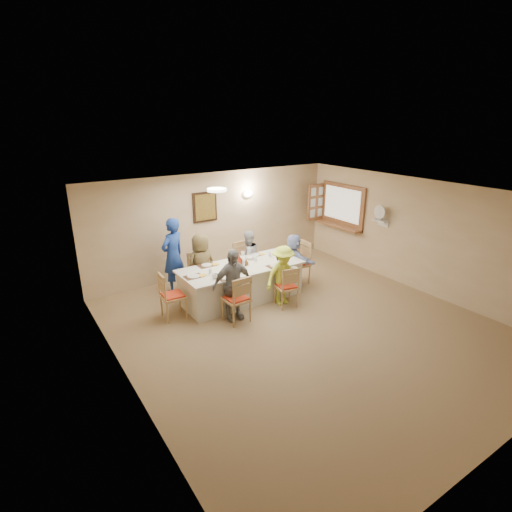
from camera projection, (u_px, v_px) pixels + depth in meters
ground at (306, 327)px, 7.50m from camera, size 7.00×7.00×0.00m
room_walls at (309, 251)px, 7.00m from camera, size 7.00×7.00×7.00m
wall_picture at (205, 207)px, 9.51m from camera, size 0.62×0.05×0.72m
wall_sconce at (248, 194)px, 10.04m from camera, size 0.26×0.09×0.18m
ceiling_light at (217, 190)px, 7.34m from camera, size 0.36×0.36×0.05m
serving_hatch at (343, 206)px, 10.56m from camera, size 0.06×1.50×1.15m
hatch_sill at (338, 226)px, 10.67m from camera, size 0.30×1.50×0.05m
shutter_door at (316, 202)px, 11.02m from camera, size 0.55×0.04×1.00m
fan_shelf at (381, 221)px, 9.49m from camera, size 0.22×0.36×0.03m
desk_fan at (381, 215)px, 9.42m from camera, size 0.30×0.30×0.28m
dining_table at (241, 282)px, 8.56m from camera, size 2.63×1.11×0.76m
chair_back_left at (199, 273)px, 8.86m from camera, size 0.45×0.45×0.91m
chair_back_right at (245, 262)px, 9.47m from camera, size 0.50×0.50×0.95m
chair_front_left at (236, 298)px, 7.59m from camera, size 0.49×0.49×0.97m
chair_front_right at (286, 286)px, 8.22m from camera, size 0.50×0.50×0.89m
chair_left_end at (173, 295)px, 7.73m from camera, size 0.48×0.48×0.95m
chair_right_end at (298, 263)px, 9.32m from camera, size 0.52×0.52×1.01m
diner_back_left at (201, 265)px, 8.68m from camera, size 0.78×0.60×1.39m
diner_back_right at (248, 257)px, 9.32m from camera, size 0.69×0.58×1.27m
diner_front_left at (233, 285)px, 7.60m from camera, size 0.88×0.44×1.43m
diner_front_right at (283, 275)px, 8.25m from camera, size 0.83×0.48×1.28m
diner_right_end at (294, 260)px, 9.22m from camera, size 1.16×0.42×1.23m
caregiver at (173, 256)px, 8.76m from camera, size 0.93×0.88×1.70m
placemat_fl at (226, 278)px, 7.79m from camera, size 0.33×0.24×0.01m
plate_fl at (226, 278)px, 7.79m from camera, size 0.23×0.23×0.01m
napkin_fl at (235, 277)px, 7.84m from camera, size 0.15×0.15×0.01m
placemat_fr at (276, 266)px, 8.41m from camera, size 0.36×0.27×0.01m
plate_fr at (276, 266)px, 8.41m from camera, size 0.25×0.25×0.02m
napkin_fr at (284, 265)px, 8.47m from camera, size 0.13×0.13×0.01m
placemat_bl at (207, 265)px, 8.45m from camera, size 0.38×0.28×0.01m
plate_bl at (207, 265)px, 8.45m from camera, size 0.22×0.22×0.01m
napkin_bl at (215, 264)px, 8.50m from camera, size 0.14×0.14×0.01m
placemat_br at (254, 255)px, 9.08m from camera, size 0.34×0.25×0.01m
plate_br at (254, 255)px, 9.07m from camera, size 0.25×0.25×0.02m
napkin_br at (262, 254)px, 9.13m from camera, size 0.13×0.13×0.01m
placemat_le at (193, 277)px, 7.86m from camera, size 0.36×0.26×0.01m
plate_le at (193, 276)px, 7.86m from camera, size 0.25×0.25×0.02m
napkin_le at (203, 275)px, 7.91m from camera, size 0.14×0.14×0.01m
placemat_re at (283, 256)px, 9.01m from camera, size 0.34×0.25×0.01m
plate_re at (283, 256)px, 9.01m from camera, size 0.25×0.25×0.02m
napkin_re at (291, 255)px, 9.07m from camera, size 0.15×0.15×0.01m
teacup_a at (215, 276)px, 7.77m from camera, size 0.14×0.14×0.10m
teacup_b at (243, 253)px, 9.05m from camera, size 0.11×0.11×0.09m
bowl_a at (237, 271)px, 8.10m from camera, size 0.39×0.39×0.06m
bowl_b at (250, 258)px, 8.83m from camera, size 0.33×0.33×0.06m
condiment_ketchup at (239, 260)px, 8.39m from camera, size 0.12×0.12×0.25m
condiment_brown at (240, 260)px, 8.46m from camera, size 0.12×0.12×0.21m
condiment_malt at (246, 262)px, 8.44m from camera, size 0.16×0.16×0.14m
drinking_glass at (234, 264)px, 8.38m from camera, size 0.07×0.07×0.11m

